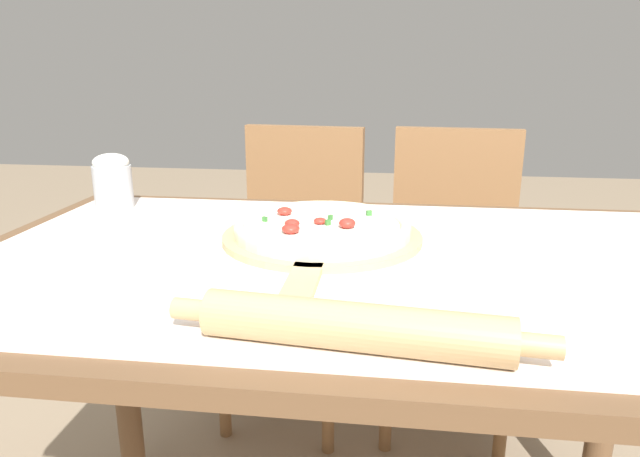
{
  "coord_description": "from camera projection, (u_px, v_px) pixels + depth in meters",
  "views": [
    {
      "loc": [
        0.08,
        -0.9,
        1.09
      ],
      "look_at": [
        -0.04,
        0.06,
        0.81
      ],
      "focal_mm": 32.0,
      "sensor_mm": 36.0,
      "label": 1
    }
  ],
  "objects": [
    {
      "name": "chair_right",
      "position": [
        451.0,
        256.0,
        1.74
      ],
      "size": [
        0.43,
        0.43,
        0.9
      ],
      "rotation": [
        0.0,
        0.0,
        -0.09
      ],
      "color": "brown",
      "rests_on": "ground_plane"
    },
    {
      "name": "pizza",
      "position": [
        322.0,
        227.0,
        1.04
      ],
      "size": [
        0.32,
        0.32,
        0.04
      ],
      "color": "beige",
      "rests_on": "pizza_peel"
    },
    {
      "name": "rolling_pin",
      "position": [
        354.0,
        327.0,
        0.63
      ],
      "size": [
        0.44,
        0.09,
        0.06
      ],
      "rotation": [
        0.0,
        0.0,
        -0.11
      ],
      "color": "tan",
      "rests_on": "towel_cloth"
    },
    {
      "name": "pizza_peel",
      "position": [
        321.0,
        240.0,
        1.02
      ],
      "size": [
        0.36,
        0.53,
        0.01
      ],
      "color": "tan",
      "rests_on": "towel_cloth"
    },
    {
      "name": "towel_cloth",
      "position": [
        340.0,
        257.0,
        0.96
      ],
      "size": [
        1.23,
        0.74,
        0.0
      ],
      "color": "silver",
      "rests_on": "dining_table"
    },
    {
      "name": "dining_table",
      "position": [
        340.0,
        324.0,
        0.99
      ],
      "size": [
        1.31,
        0.82,
        0.77
      ],
      "color": "brown",
      "rests_on": "ground_plane"
    },
    {
      "name": "chair_left",
      "position": [
        297.0,
        250.0,
        1.8
      ],
      "size": [
        0.44,
        0.44,
        0.9
      ],
      "rotation": [
        0.0,
        0.0,
        -0.11
      ],
      "color": "brown",
      "rests_on": "ground_plane"
    },
    {
      "name": "flour_cup",
      "position": [
        113.0,
        181.0,
        1.26
      ],
      "size": [
        0.08,
        0.08,
        0.12
      ],
      "color": "#B2B7BC",
      "rests_on": "towel_cloth"
    }
  ]
}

